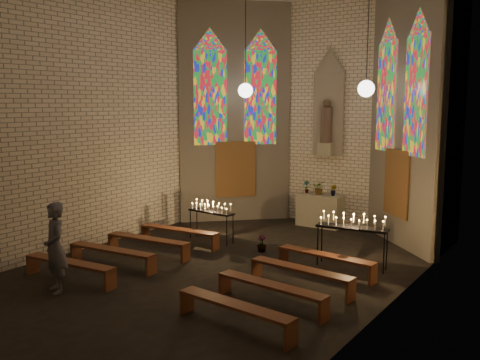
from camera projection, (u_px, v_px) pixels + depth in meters
name	position (u px, v px, depth m)	size (l,w,h in m)	color
floor	(215.00, 271.00, 12.28)	(12.00, 12.00, 0.00)	black
room	(289.00, 107.00, 14.50)	(8.22, 12.43, 7.00)	#EEDFC7
altar	(320.00, 211.00, 16.67)	(1.40, 0.60, 1.00)	#AEA88E
flower_vase_left	(307.00, 187.00, 16.88)	(0.22, 0.15, 0.41)	#4C723F
flower_vase_center	(319.00, 188.00, 16.58)	(0.39, 0.34, 0.43)	#4C723F
flower_vase_right	(334.00, 190.00, 16.39)	(0.19, 0.15, 0.35)	#4C723F
aisle_flower_pot	(262.00, 243.00, 13.84)	(0.25, 0.25, 0.44)	#4C723F
votive_stand_left	(211.00, 209.00, 14.84)	(1.46, 0.45, 1.06)	black
votive_stand_right	(352.00, 224.00, 12.41)	(1.70, 0.61, 1.22)	black
pew_left_0	(179.00, 232.00, 14.48)	(2.39, 0.55, 0.46)	#5E2E1A
pew_right_0	(326.00, 258.00, 12.05)	(2.39, 0.55, 0.46)	#5E2E1A
pew_left_1	(148.00, 241.00, 13.50)	(2.39, 0.55, 0.46)	#5E2E1A
pew_right_1	(301.00, 271.00, 11.07)	(2.39, 0.55, 0.46)	#5E2E1A
pew_left_2	(112.00, 252.00, 12.52)	(2.39, 0.55, 0.46)	#5E2E1A
pew_right_2	(271.00, 288.00, 10.09)	(2.39, 0.55, 0.46)	#5E2E1A
pew_left_3	(70.00, 265.00, 11.54)	(2.39, 0.55, 0.46)	#5E2E1A
pew_right_3	(235.00, 308.00, 9.11)	(2.39, 0.55, 0.46)	#5E2E1A
visitor	(55.00, 248.00, 10.82)	(0.68, 0.45, 1.86)	#51505B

